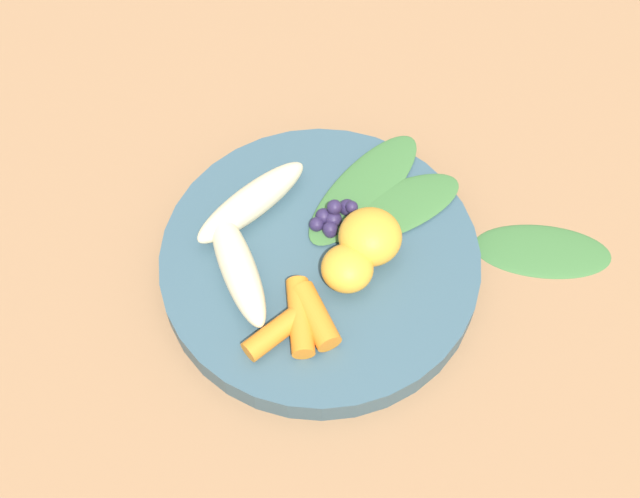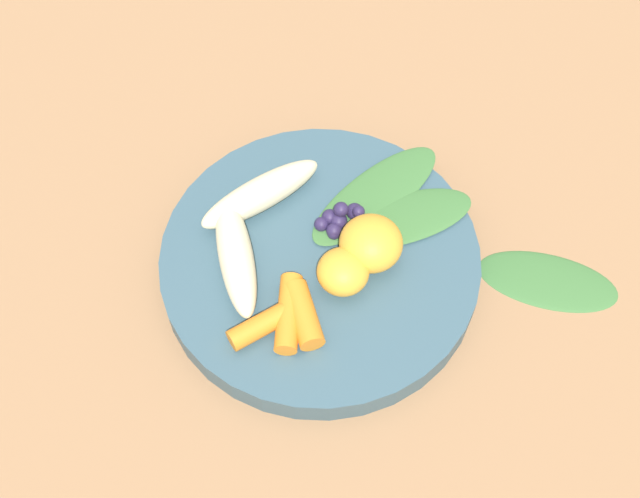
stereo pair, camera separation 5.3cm
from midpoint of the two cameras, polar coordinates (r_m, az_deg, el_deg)
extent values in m
plane|color=#99704C|center=(0.71, 2.14, -1.60)|extent=(2.40, 2.40, 0.00)
cylinder|color=#385666|center=(0.70, 2.17, -1.09)|extent=(0.26, 0.26, 0.03)
ellipsoid|color=beige|center=(0.67, -3.34, -0.60)|extent=(0.11, 0.07, 0.03)
ellipsoid|color=beige|center=(0.70, -1.80, 3.53)|extent=(0.03, 0.11, 0.03)
ellipsoid|color=#F4A833|center=(0.68, 5.64, 0.23)|extent=(0.05, 0.05, 0.04)
ellipsoid|color=#F4A833|center=(0.67, 4.03, -1.51)|extent=(0.04, 0.04, 0.03)
cylinder|color=orange|center=(0.65, -1.40, -5.13)|extent=(0.02, 0.06, 0.02)
cylinder|color=orange|center=(0.65, 0.24, -4.44)|extent=(0.06, 0.05, 0.02)
cylinder|color=orange|center=(0.65, 1.23, -4.52)|extent=(0.06, 0.04, 0.02)
sphere|color=#2D234C|center=(0.70, 2.27, 1.50)|extent=(0.01, 0.01, 0.01)
sphere|color=#2D234C|center=(0.70, 3.48, 1.78)|extent=(0.01, 0.01, 0.01)
sphere|color=#2D234C|center=(0.70, 3.48, 1.63)|extent=(0.01, 0.01, 0.01)
sphere|color=#2D234C|center=(0.70, 3.42, 1.69)|extent=(0.01, 0.01, 0.01)
sphere|color=#2D234C|center=(0.70, 4.75, 2.34)|extent=(0.01, 0.01, 0.01)
sphere|color=#2D234C|center=(0.69, 3.11, 0.91)|extent=(0.01, 0.01, 0.01)
sphere|color=#2D234C|center=(0.69, 3.12, 1.07)|extent=(0.01, 0.01, 0.01)
sphere|color=#2D234C|center=(0.70, 2.82, 1.98)|extent=(0.01, 0.01, 0.01)
sphere|color=#2D234C|center=(0.70, 4.46, 2.35)|extent=(0.01, 0.01, 0.01)
sphere|color=#2D234C|center=(0.69, 3.60, 2.49)|extent=(0.01, 0.01, 0.01)
ellipsoid|color=#3D7038|center=(0.71, 7.66, 1.88)|extent=(0.08, 0.13, 0.00)
ellipsoid|color=#3D7038|center=(0.72, 5.80, 3.45)|extent=(0.06, 0.14, 0.00)
ellipsoid|color=#3D7038|center=(0.74, 16.87, -2.10)|extent=(0.12, 0.11, 0.01)
camera|label=1|loc=(0.03, -87.76, 3.75)|focal=48.42mm
camera|label=2|loc=(0.03, 92.24, -3.75)|focal=48.42mm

